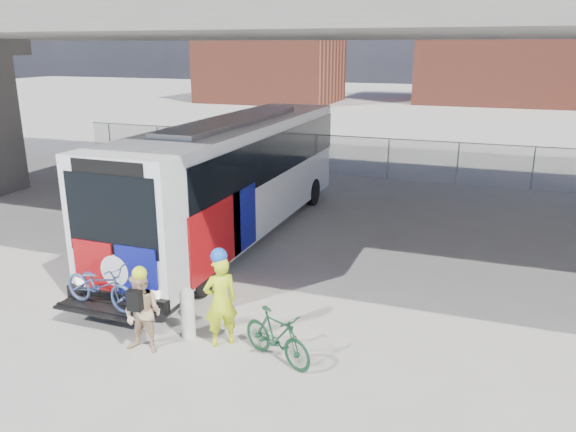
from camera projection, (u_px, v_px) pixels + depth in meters
The scene contains 9 objects.
ground at pixel (265, 271), 14.94m from camera, with size 160.00×160.00×0.00m, color #9E9991.
bus at pixel (235, 170), 17.22m from camera, with size 2.67×13.00×3.69m.
overpass at pixel (314, 18), 16.63m from camera, with size 40.00×16.00×7.95m.
chainlink_fence at pixel (367, 146), 25.29m from camera, with size 30.00×0.06×30.00m.
brick_buildings at pixel (460, 50), 56.24m from camera, with size 54.00×22.00×12.00m.
bollard at pixel (188, 311), 11.36m from camera, with size 0.29×0.29×1.10m.
cyclist_hivis at pixel (220, 299), 11.00m from camera, with size 0.80×0.79×2.05m.
cyclist_tan at pixel (142, 312), 10.77m from camera, with size 0.83×0.66×1.78m.
bike_parked at pixel (277, 336), 10.53m from camera, with size 0.48×1.71×1.03m, color #133C23.
Camera 1 is at (5.40, -12.79, 5.73)m, focal length 35.00 mm.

